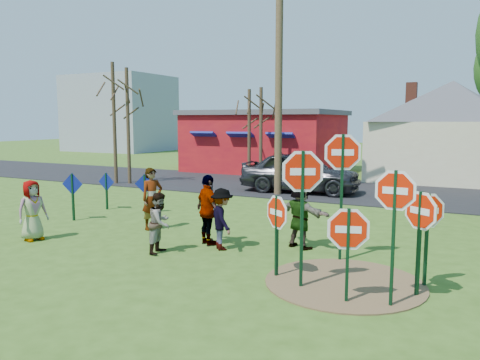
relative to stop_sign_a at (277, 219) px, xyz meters
The scene contains 28 objects.
ground 3.58m from the stop_sign_a, 158.28° to the left, with size 120.00×120.00×0.00m, color #345418.
road 13.17m from the stop_sign_a, 103.74° to the left, with size 120.00×7.50×0.04m, color black.
dirt_patch 1.87m from the stop_sign_a, ahead, with size 3.20×3.20×0.03m, color brown.
red_building 21.09m from the stop_sign_a, 114.13° to the left, with size 9.40×7.69×3.90m.
cream_house 19.46m from the stop_sign_a, 82.94° to the left, with size 9.40×9.40×6.50m.
distant_building 44.18m from the stop_sign_a, 134.88° to the left, with size 10.00×8.00×8.00m, color #8C939E.
stop_sign_a is the anchor object (origin of this frame).
stop_sign_b 2.21m from the stop_sign_a, 62.80° to the left, with size 1.07×0.42×3.11m.
stop_sign_c 2.54m from the stop_sign_a, 13.47° to the right, with size 0.96×0.08×2.55m.
stop_sign_d 2.95m from the stop_sign_a, 15.22° to the left, with size 0.79×0.54×1.99m.
stop_sign_e 1.82m from the stop_sign_a, 23.88° to the right, with size 0.99×0.33×1.87m.
stop_sign_f 2.78m from the stop_sign_a, ahead, with size 0.81×0.58×2.12m.
stop_sign_g 1.07m from the stop_sign_a, 28.81° to the right, with size 0.98×0.53×2.85m.
blue_diamond_b 8.37m from the stop_sign_a, 164.76° to the left, with size 0.71×0.20×1.57m.
blue_diamond_c 9.42m from the stop_sign_a, 153.72° to the left, with size 0.69×0.07×1.37m.
blue_diamond_d 7.96m from the stop_sign_a, 147.89° to the left, with size 0.66×0.29×1.40m.
person_a 7.13m from the stop_sign_a, behind, with size 0.81×0.53×1.66m, color #445287.
person_b 5.51m from the stop_sign_a, 154.79° to the left, with size 0.68×0.45×1.87m, color #1F6562.
person_c 3.32m from the stop_sign_a, behind, with size 0.74×0.57×1.51m, color brown.
person_d 2.47m from the stop_sign_a, 146.82° to the left, with size 1.02×0.58×1.57m, color #2E2E33.
person_e 3.03m from the stop_sign_a, 148.80° to the left, with size 1.09×0.46×1.87m, color #4D2A52.
person_f 2.41m from the stop_sign_a, 97.61° to the left, with size 1.63×0.52×1.76m, color #235031.
suv 11.69m from the stop_sign_a, 106.92° to the left, with size 2.15×5.35×1.82m, color #323338.
utility_pole 11.69m from the stop_sign_a, 111.89° to the left, with size 2.46×0.69×10.21m.
bare_tree_west 16.01m from the stop_sign_a, 140.75° to the left, with size 1.80×1.80×5.90m.
bare_tree_east 15.83m from the stop_sign_a, 117.60° to the left, with size 1.80×1.80×4.92m.
bare_tree_mid 16.40m from the stop_sign_a, 142.96° to the left, with size 1.80×1.80×6.19m.
bare_tree_extra 15.36m from the stop_sign_a, 115.34° to the left, with size 1.80×1.80×4.99m.
Camera 1 is at (6.69, -10.08, 3.26)m, focal length 35.00 mm.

